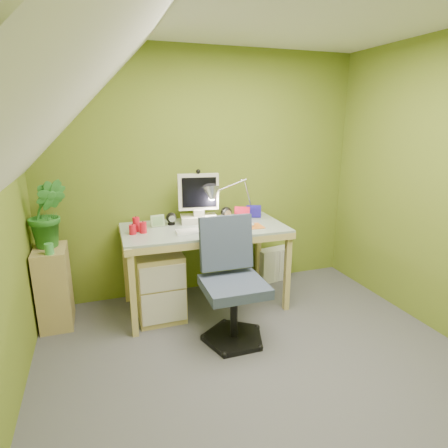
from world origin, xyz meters
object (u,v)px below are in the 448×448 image
object	(u,v)px
potted_plant	(48,213)
desk_lamp	(243,189)
side_ledge	(54,287)
task_chair	(234,284)
radiator	(274,264)
monitor	(198,194)
desk	(205,267)

from	to	relation	value
potted_plant	desk_lamp	bearing A→B (deg)	1.18
side_ledge	task_chair	world-z (taller)	task_chair
potted_plant	radiator	distance (m)	2.34
radiator	side_ledge	bearing A→B (deg)	176.74
monitor	radiator	size ratio (longest dim) A/B	1.47
desk_lamp	side_ledge	world-z (taller)	desk_lamp
monitor	radiator	distance (m)	1.25
monitor	task_chair	xyz separation A→B (m)	(0.05, -0.83, -0.57)
desk	monitor	size ratio (longest dim) A/B	2.75
monitor	radiator	world-z (taller)	monitor
desk_lamp	potted_plant	distance (m)	1.75
radiator	desk	bearing A→B (deg)	-169.28
monitor	side_ledge	xyz separation A→B (m)	(-1.32, -0.09, -0.71)
side_ledge	potted_plant	distance (m)	0.64
desk	potted_plant	distance (m)	1.44
monitor	potted_plant	xyz separation A→B (m)	(-1.30, -0.04, -0.07)
desk_lamp	side_ledge	size ratio (longest dim) A/B	0.82
radiator	desk_lamp	bearing A→B (deg)	-171.36
monitor	desk_lamp	bearing A→B (deg)	8.20
desk_lamp	task_chair	distance (m)	1.09
side_ledge	monitor	bearing A→B (deg)	3.74
desk	desk_lamp	bearing A→B (deg)	22.90
desk_lamp	radiator	xyz separation A→B (m)	(0.44, 0.14, -0.89)
desk	radiator	distance (m)	0.97
monitor	task_chair	size ratio (longest dim) A/B	0.55
task_chair	potted_plant	bearing A→B (deg)	150.43
side_ledge	potted_plant	size ratio (longest dim) A/B	1.21
task_chair	radiator	world-z (taller)	task_chair
desk	monitor	distance (m)	0.69
potted_plant	radiator	world-z (taller)	potted_plant
desk	side_ledge	xyz separation A→B (m)	(-1.32, 0.09, -0.05)
desk	radiator	world-z (taller)	desk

